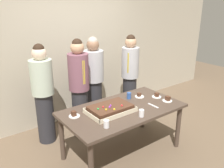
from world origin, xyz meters
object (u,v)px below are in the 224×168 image
object	(u,v)px
plated_slice_far_right	(168,99)
drink_cup_nearest	(129,96)
plated_slice_far_left	(139,96)
person_serving_front	(79,87)
cake_server_utensil	(153,106)
person_striped_tie_right	(43,93)
drink_cup_far_end	(106,124)
plated_slice_near_right	(157,96)
drink_cup_middle	(142,113)
sheet_cake	(110,109)
plated_slice_near_left	(74,115)
person_far_right_suit	(94,81)
party_table	(123,113)
person_green_shirt_behind	(130,76)

from	to	relation	value
plated_slice_far_right	drink_cup_nearest	xyz separation A→B (m)	(-0.42, 0.44, 0.02)
plated_slice_far_left	person_serving_front	bearing A→B (deg)	136.38
drink_cup_nearest	cake_server_utensil	size ratio (longest dim) A/B	0.50
cake_server_utensil	person_striped_tie_right	size ratio (longest dim) A/B	0.12
plated_slice_far_right	drink_cup_far_end	xyz separation A→B (m)	(-1.24, -0.10, 0.02)
plated_slice_near_right	drink_cup_far_end	size ratio (longest dim) A/B	1.50
plated_slice_far_right	drink_cup_middle	bearing A→B (deg)	-168.56
person_serving_front	sheet_cake	bearing A→B (deg)	-0.03
plated_slice_near_left	person_far_right_suit	xyz separation A→B (m)	(0.88, 0.88, 0.07)
plated_slice_near_right	cake_server_utensil	bearing A→B (deg)	-144.68
plated_slice_near_right	plated_slice_far_right	size ratio (longest dim) A/B	1.00
person_serving_front	person_striped_tie_right	xyz separation A→B (m)	(-0.56, 0.16, -0.03)
drink_cup_middle	drink_cup_nearest	bearing A→B (deg)	64.97
party_table	person_serving_front	distance (m)	0.92
plated_slice_far_right	drink_cup_nearest	size ratio (longest dim) A/B	1.50
sheet_cake	drink_cup_nearest	size ratio (longest dim) A/B	6.52
party_table	drink_cup_middle	bearing A→B (deg)	-83.99
plated_slice_far_right	person_green_shirt_behind	distance (m)	1.09
plated_slice_near_left	plated_slice_near_right	xyz separation A→B (m)	(1.40, -0.19, -0.00)
drink_cup_middle	plated_slice_near_right	bearing A→B (deg)	27.71
drink_cup_far_end	cake_server_utensil	world-z (taller)	drink_cup_far_end
plated_slice_near_right	person_far_right_suit	world-z (taller)	person_far_right_suit
person_green_shirt_behind	drink_cup_far_end	bearing A→B (deg)	2.30
person_serving_front	person_green_shirt_behind	bearing A→B (deg)	88.92
party_table	plated_slice_near_left	bearing A→B (deg)	164.43
plated_slice_near_right	plated_slice_far_right	world-z (taller)	plated_slice_far_right
person_serving_front	person_striped_tie_right	size ratio (longest dim) A/B	1.03
plated_slice_far_left	drink_cup_nearest	size ratio (longest dim) A/B	1.50
party_table	plated_slice_far_left	size ratio (longest dim) A/B	11.83
plated_slice_far_left	cake_server_utensil	size ratio (longest dim) A/B	0.75
plated_slice_near_left	person_far_right_suit	world-z (taller)	person_far_right_suit
plated_slice_near_right	cake_server_utensil	xyz separation A→B (m)	(-0.29, -0.21, -0.02)
party_table	cake_server_utensil	size ratio (longest dim) A/B	8.87
plated_slice_far_left	person_striped_tie_right	distance (m)	1.54
plated_slice_near_left	plated_slice_far_right	xyz separation A→B (m)	(1.42, -0.41, 0.00)
sheet_cake	person_striped_tie_right	xyz separation A→B (m)	(-0.58, 1.01, 0.05)
cake_server_utensil	person_far_right_suit	xyz separation A→B (m)	(-0.23, 1.28, 0.09)
cake_server_utensil	person_green_shirt_behind	xyz separation A→B (m)	(0.46, 1.07, 0.10)
person_striped_tie_right	plated_slice_far_left	bearing A→B (deg)	26.66
drink_cup_far_end	person_striped_tie_right	size ratio (longest dim) A/B	0.06
cake_server_utensil	person_green_shirt_behind	world-z (taller)	person_green_shirt_behind
plated_slice_far_right	drink_cup_nearest	world-z (taller)	drink_cup_nearest
drink_cup_far_end	person_serving_front	xyz separation A→B (m)	(0.28, 1.17, 0.07)
plated_slice_far_right	person_striped_tie_right	world-z (taller)	person_striped_tie_right
sheet_cake	person_green_shirt_behind	size ratio (longest dim) A/B	0.39
drink_cup_far_end	person_serving_front	size ratio (longest dim) A/B	0.06
plated_slice_far_left	person_far_right_suit	world-z (taller)	person_far_right_suit
plated_slice_far_right	person_serving_front	xyz separation A→B (m)	(-0.96, 1.07, 0.10)
sheet_cake	person_serving_front	bearing A→B (deg)	91.18
person_serving_front	person_far_right_suit	bearing A→B (deg)	115.30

